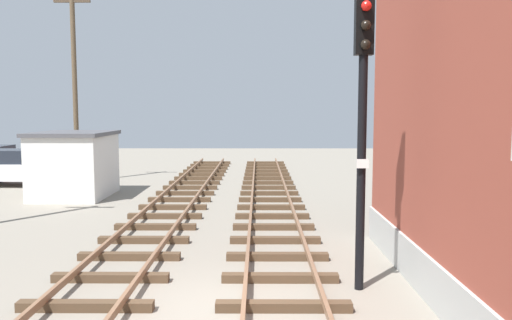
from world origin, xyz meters
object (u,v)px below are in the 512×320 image
at_px(signal_mast, 363,111).
at_px(control_hut, 74,164).
at_px(utility_pole_far, 75,85).
at_px(parked_car_white, 16,167).

xyz_separation_m(signal_mast, control_hut, (-9.86, 11.29, -2.26)).
distance_m(signal_mast, utility_pole_far, 19.27).
relative_size(signal_mast, parked_car_white, 1.39).
xyz_separation_m(parked_car_white, utility_pole_far, (2.58, 1.14, 3.99)).
relative_size(control_hut, parked_car_white, 0.90).
xyz_separation_m(signal_mast, utility_pole_far, (-11.25, 15.59, 1.25)).
xyz_separation_m(control_hut, utility_pole_far, (-1.39, 4.30, 3.50)).
bearing_deg(signal_mast, parked_car_white, 133.75).
distance_m(control_hut, utility_pole_far, 5.72).
distance_m(signal_mast, parked_car_white, 20.19).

